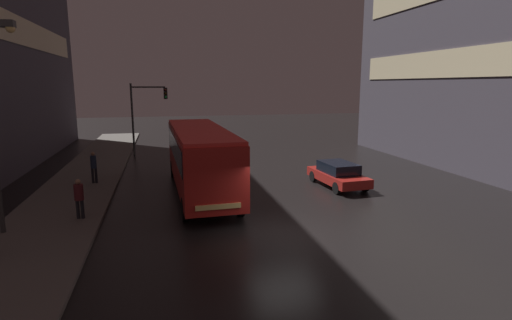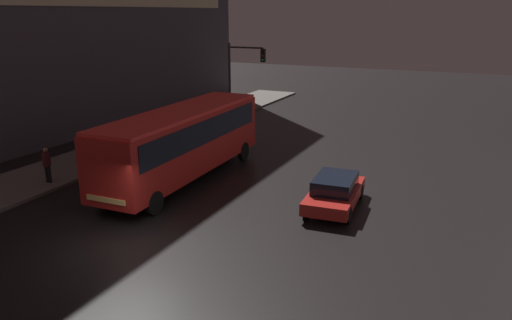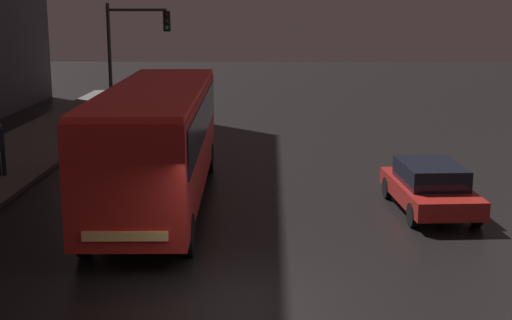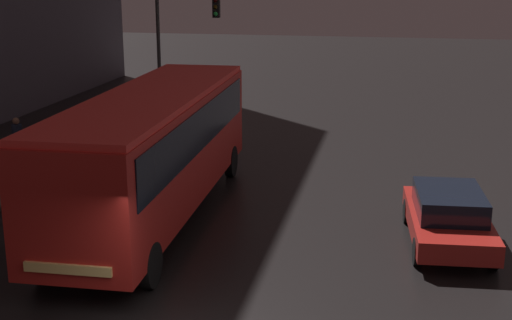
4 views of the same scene
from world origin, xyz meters
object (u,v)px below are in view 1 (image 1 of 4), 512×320
Objects in this scene: pedestrian_near at (94,165)px; traffic_light_main at (145,107)px; bus_near at (200,153)px; pedestrian_mid at (79,195)px; car_taxi at (338,174)px.

traffic_light_main is at bearing -107.61° from pedestrian_near.
pedestrian_near is (-5.71, 2.96, -0.94)m from bus_near.
pedestrian_mid is (-5.33, -3.40, -0.98)m from bus_near.
car_taxi is 13.33m from pedestrian_mid.
pedestrian_near is at bearing -105.15° from traffic_light_main.
bus_near is 7.79m from car_taxi.
traffic_light_main is at bearing -54.58° from car_taxi.
pedestrian_mid is (-12.98, -3.00, 0.43)m from car_taxi.
bus_near is 6.38× the size of pedestrian_near.
bus_near is 2.62× the size of car_taxi.
traffic_light_main is at bearing -27.63° from pedestrian_mid.
pedestrian_near is 0.31× the size of traffic_light_main.
traffic_light_main reaches higher than pedestrian_near.
car_taxi is at bearing -50.20° from traffic_light_main.
traffic_light_main is (2.59, 9.57, 2.70)m from pedestrian_near.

